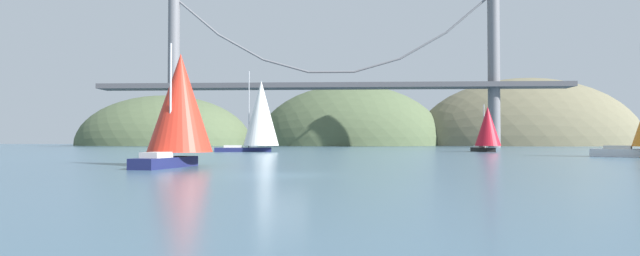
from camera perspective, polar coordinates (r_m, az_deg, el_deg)
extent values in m
plane|color=#426075|center=(25.80, -4.24, -5.36)|extent=(360.00, 360.00, 0.00)
ellipsoid|color=#4C5B3D|center=(160.56, 3.45, -1.97)|extent=(59.79, 44.00, 38.57)
ellipsoid|color=#6B664C|center=(170.32, 22.30, -1.84)|extent=(69.90, 44.00, 42.25)
ellipsoid|color=#4C5B3D|center=(170.75, -17.13, -1.88)|extent=(56.32, 44.00, 32.21)
cylinder|color=slate|center=(128.60, -16.23, 6.12)|extent=(2.80, 2.80, 36.73)
cylinder|color=slate|center=(126.71, 19.08, 6.25)|extent=(2.80, 2.80, 36.73)
cube|color=#47474C|center=(121.27, 1.29, 4.78)|extent=(113.00, 6.00, 1.20)
cylinder|color=slate|center=(129.43, -13.83, 12.23)|extent=(11.32, 0.50, 9.70)
cylinder|color=slate|center=(125.17, -8.96, 9.04)|extent=(11.25, 0.50, 6.65)
cylinder|color=slate|center=(122.67, -3.90, 7.03)|extent=(11.14, 0.50, 3.59)
cylinder|color=slate|center=(121.68, 1.29, 6.36)|extent=(11.00, 0.50, 0.50)
cylinder|color=slate|center=(122.11, 6.49, 7.08)|extent=(11.14, 0.50, 3.59)
cylinder|color=slate|center=(124.06, 11.63, 9.14)|extent=(11.25, 0.50, 6.65)
cylinder|color=slate|center=(127.82, 16.61, 12.42)|extent=(11.32, 0.50, 9.70)
cube|color=#191E4C|center=(76.72, -8.69, -2.44)|extent=(8.68, 3.87, 0.62)
cube|color=beige|center=(76.77, -9.82, -2.07)|extent=(2.96, 2.31, 0.36)
cylinder|color=#B2B2B7|center=(76.83, -8.05, 2.10)|extent=(0.14, 0.14, 11.56)
cone|color=white|center=(76.78, -6.67, 1.68)|extent=(6.19, 6.19, 9.83)
cube|color=#191E4C|center=(34.22, -17.11, -3.75)|extent=(2.71, 6.08, 0.68)
cube|color=beige|center=(33.30, -18.03, -2.92)|extent=(1.57, 2.08, 0.36)
cylinder|color=#B2B2B7|center=(34.80, -16.56, 3.06)|extent=(0.14, 0.14, 7.54)
cone|color=red|center=(35.91, -15.53, 2.78)|extent=(5.14, 5.14, 6.77)
cube|color=black|center=(80.63, 17.93, -2.34)|extent=(2.30, 6.07, 0.60)
cube|color=beige|center=(81.60, 17.63, -1.99)|extent=(1.37, 2.04, 0.36)
cylinder|color=#B2B2B7|center=(80.10, 18.08, 0.21)|extent=(0.14, 0.14, 6.56)
cone|color=#B21423|center=(78.91, 18.46, 0.20)|extent=(4.28, 4.28, 5.86)
cube|color=white|center=(62.57, 31.95, -2.41)|extent=(7.97, 6.33, 0.82)
cube|color=beige|center=(62.67, 30.64, -1.89)|extent=(3.12, 2.91, 0.36)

